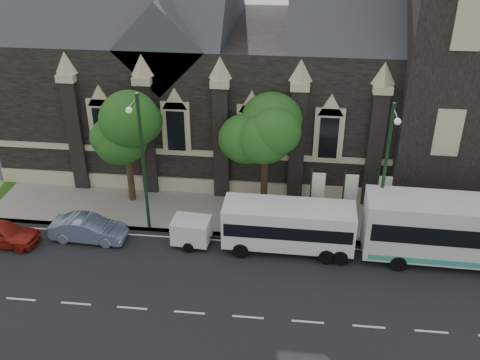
# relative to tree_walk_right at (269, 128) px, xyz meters

# --- Properties ---
(ground) EXTENTS (160.00, 160.00, 0.00)m
(ground) POSITION_rel_tree_walk_right_xyz_m (-3.21, -10.71, -5.82)
(ground) COLOR black
(ground) RESTS_ON ground
(sidewalk) EXTENTS (80.00, 5.00, 0.15)m
(sidewalk) POSITION_rel_tree_walk_right_xyz_m (-3.21, -1.21, -5.74)
(sidewalk) COLOR gray
(sidewalk) RESTS_ON ground
(museum) EXTENTS (40.00, 17.70, 29.90)m
(museum) POSITION_rel_tree_walk_right_xyz_m (1.90, 8.07, 2.35)
(museum) COLOR black
(museum) RESTS_ON ground
(tree_walk_right) EXTENTS (4.08, 4.08, 7.80)m
(tree_walk_right) POSITION_rel_tree_walk_right_xyz_m (0.00, 0.00, 0.00)
(tree_walk_right) COLOR black
(tree_walk_right) RESTS_ON ground
(tree_walk_left) EXTENTS (3.91, 3.91, 7.64)m
(tree_walk_left) POSITION_rel_tree_walk_right_xyz_m (-9.01, -0.01, -0.08)
(tree_walk_left) COLOR black
(tree_walk_left) RESTS_ON ground
(street_lamp_near) EXTENTS (0.36, 1.88, 9.00)m
(street_lamp_near) POSITION_rel_tree_walk_right_xyz_m (6.79, -3.62, -0.71)
(street_lamp_near) COLOR #16321B
(street_lamp_near) RESTS_ON ground
(street_lamp_mid) EXTENTS (0.36, 1.88, 9.00)m
(street_lamp_mid) POSITION_rel_tree_walk_right_xyz_m (-7.21, -3.62, -0.71)
(street_lamp_mid) COLOR #16321B
(street_lamp_mid) RESTS_ON ground
(banner_flag_left) EXTENTS (0.90, 0.10, 4.00)m
(banner_flag_left) POSITION_rel_tree_walk_right_xyz_m (3.08, -1.71, -3.43)
(banner_flag_left) COLOR #16321B
(banner_flag_left) RESTS_ON ground
(banner_flag_center) EXTENTS (0.90, 0.10, 4.00)m
(banner_flag_center) POSITION_rel_tree_walk_right_xyz_m (5.08, -1.71, -3.43)
(banner_flag_center) COLOR #16321B
(banner_flag_center) RESTS_ON ground
(banner_flag_right) EXTENTS (0.90, 0.10, 4.00)m
(banner_flag_right) POSITION_rel_tree_walk_right_xyz_m (7.08, -1.71, -3.43)
(banner_flag_right) COLOR #16321B
(banner_flag_right) RESTS_ON ground
(shuttle_bus) EXTENTS (7.65, 2.76, 2.94)m
(shuttle_bus) POSITION_rel_tree_walk_right_xyz_m (1.56, -4.58, -4.12)
(shuttle_bus) COLOR silver
(shuttle_bus) RESTS_ON ground
(box_trailer) EXTENTS (3.26, 1.92, 1.71)m
(box_trailer) POSITION_rel_tree_walk_right_xyz_m (-4.21, -4.75, -4.85)
(box_trailer) COLOR silver
(box_trailer) RESTS_ON ground
(sedan) EXTENTS (4.67, 1.80, 1.52)m
(sedan) POSITION_rel_tree_walk_right_xyz_m (-10.54, -4.98, -5.06)
(sedan) COLOR #6F81A1
(sedan) RESTS_ON ground
(car_far_red) EXTENTS (4.52, 1.94, 1.52)m
(car_far_red) POSITION_rel_tree_walk_right_xyz_m (-15.58, -6.00, -5.06)
(car_far_red) COLOR maroon
(car_far_red) RESTS_ON ground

